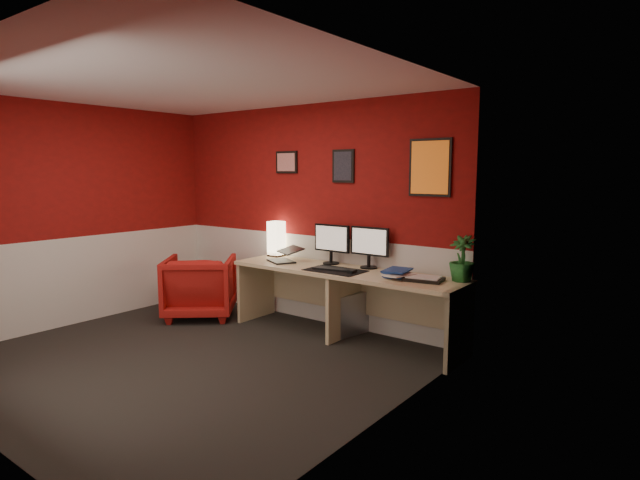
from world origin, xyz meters
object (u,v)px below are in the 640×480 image
Objects in this scene: pc_tower at (349,313)px; desk at (344,304)px; monitor_left at (331,238)px; zen_tray at (424,279)px; potted_plant at (462,258)px; armchair at (200,286)px; shoji_lamp at (276,240)px; monitor_right at (369,241)px; laptop at (281,252)px.

desk is at bearing -65.29° from pc_tower.
monitor_left is 1.26m from zen_tray.
pc_tower is (-1.22, -0.05, -0.72)m from potted_plant.
armchair is at bearing -168.42° from desk.
shoji_lamp is 0.94× the size of potted_plant.
shoji_lamp is at bearing 179.38° from potted_plant.
monitor_left is 1.00× the size of monitor_right.
potted_plant is 0.53× the size of armchair.
zen_tray is 0.40m from potted_plant.
shoji_lamp is at bearing -173.37° from pc_tower.
potted_plant is at bearing 35.15° from zen_tray.
monitor_left reaches higher than shoji_lamp.
zen_tray is 0.78× the size of pc_tower.
pc_tower is (0.79, 0.19, -0.61)m from laptop.
monitor_right is 1.04m from potted_plant.
shoji_lamp is 2.34m from potted_plant.
monitor_right is 2.19m from armchair.
monitor_left reaches higher than pc_tower.
potted_plant is at bearing -1.66° from monitor_right.
monitor_left reaches higher than desk.
shoji_lamp is (-1.15, 0.23, 0.56)m from desk.
pc_tower is 1.89m from armchair.
laptop is at bearing -154.78° from monitor_left.
desk is 6.09× the size of potted_plant.
zen_tray is (1.22, -0.20, -0.28)m from monitor_left.
desk is 3.20× the size of armchair.
zen_tray is at bearing 0.24° from desk.
potted_plant is 3.14m from armchair.
potted_plant is at bearing 0.14° from monitor_left.
potted_plant is at bearing 150.66° from armchair.
monitor_right is at bearing 4.10° from monitor_left.
monitor_right is 0.82m from pc_tower.
zen_tray is (2.05, -0.23, -0.18)m from shoji_lamp.
monitor_left is 1.29× the size of pc_tower.
laptop is 0.41× the size of armchair.
desk is 1.34m from potted_plant.
zen_tray is (0.90, 0.00, 0.38)m from desk.
desk is at bearing -170.23° from potted_plant.
armchair is at bearing -135.06° from laptop.
zen_tray is at bearing 147.69° from armchair.
shoji_lamp is 1.08m from armchair.
monitor_left is at bearing -1.98° from shoji_lamp.
monitor_right is 0.71× the size of armchair.
monitor_left is at bearing -179.65° from pc_tower.
shoji_lamp is 1.31m from monitor_right.
shoji_lamp is at bearing 178.02° from monitor_left.
laptop is 0.77× the size of potted_plant.
monitor_right reaches higher than potted_plant.
laptop is (-0.83, -0.04, 0.47)m from desk.
potted_plant is 0.95× the size of pc_tower.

